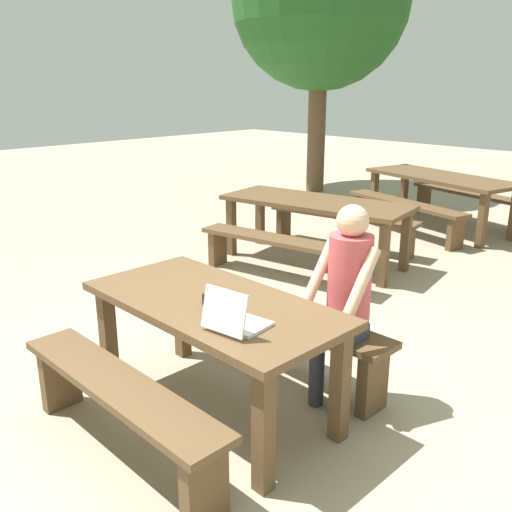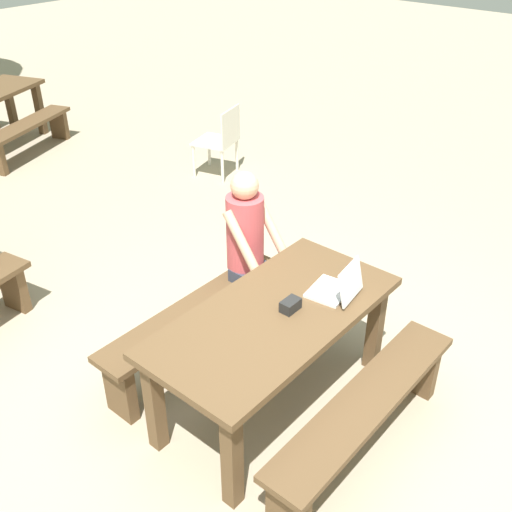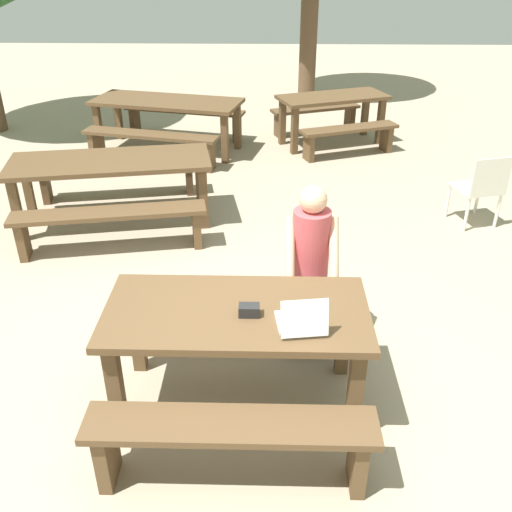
# 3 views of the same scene
# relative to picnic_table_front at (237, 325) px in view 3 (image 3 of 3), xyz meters

# --- Properties ---
(ground_plane) EXTENTS (30.00, 30.00, 0.00)m
(ground_plane) POSITION_rel_picnic_table_front_xyz_m (0.00, 0.00, -0.64)
(ground_plane) COLOR tan
(picnic_table_front) EXTENTS (1.69, 0.82, 0.75)m
(picnic_table_front) POSITION_rel_picnic_table_front_xyz_m (0.00, 0.00, 0.00)
(picnic_table_front) COLOR brown
(picnic_table_front) RESTS_ON ground
(bench_near) EXTENTS (1.65, 0.30, 0.47)m
(bench_near) POSITION_rel_picnic_table_front_xyz_m (0.00, -0.68, -0.29)
(bench_near) COLOR brown
(bench_near) RESTS_ON ground
(bench_far) EXTENTS (1.65, 0.30, 0.47)m
(bench_far) POSITION_rel_picnic_table_front_xyz_m (0.00, 0.68, -0.29)
(bench_far) COLOR brown
(bench_far) RESTS_ON ground
(laptop) EXTENTS (0.32, 0.32, 0.25)m
(laptop) POSITION_rel_picnic_table_front_xyz_m (0.40, -0.19, 0.18)
(laptop) COLOR white
(laptop) RESTS_ON picnic_table_front
(small_pouch) EXTENTS (0.13, 0.08, 0.07)m
(small_pouch) POSITION_rel_picnic_table_front_xyz_m (0.08, -0.06, 0.15)
(small_pouch) COLOR black
(small_pouch) RESTS_ON picnic_table_front
(person_seated) EXTENTS (0.38, 0.39, 1.32)m
(person_seated) POSITION_rel_picnic_table_front_xyz_m (0.51, 0.64, 0.13)
(person_seated) COLOR #333847
(person_seated) RESTS_ON ground
(plastic_chair) EXTENTS (0.54, 0.54, 0.82)m
(plastic_chair) POSITION_rel_picnic_table_front_xyz_m (2.49, 2.80, -0.19)
(plastic_chair) COLOR silver
(plastic_chair) RESTS_ON ground
(picnic_table_mid) EXTENTS (2.24, 1.18, 0.73)m
(picnic_table_mid) POSITION_rel_picnic_table_front_xyz_m (-1.51, 2.80, -0.00)
(picnic_table_mid) COLOR brown
(picnic_table_mid) RESTS_ON ground
(bench_mid_south) EXTENTS (1.94, 0.64, 0.45)m
(bench_mid_south) POSITION_rel_picnic_table_front_xyz_m (-1.39, 2.11, -0.30)
(bench_mid_south) COLOR brown
(bench_mid_south) RESTS_ON ground
(bench_mid_north) EXTENTS (1.94, 0.64, 0.45)m
(bench_mid_north) POSITION_rel_picnic_table_front_xyz_m (-1.64, 3.49, -0.30)
(bench_mid_north) COLOR brown
(bench_mid_north) RESTS_ON ground
(picnic_table_rear) EXTENTS (1.76, 1.22, 0.74)m
(picnic_table_rear) POSITION_rel_picnic_table_front_xyz_m (1.14, 5.63, -0.03)
(picnic_table_rear) COLOR brown
(picnic_table_rear) RESTS_ON ground
(bench_rear_south) EXTENTS (1.47, 0.80, 0.42)m
(bench_rear_south) POSITION_rel_picnic_table_front_xyz_m (1.35, 5.08, -0.32)
(bench_rear_south) COLOR brown
(bench_rear_south) RESTS_ON ground
(bench_rear_north) EXTENTS (1.47, 0.80, 0.42)m
(bench_rear_north) POSITION_rel_picnic_table_front_xyz_m (0.93, 6.17, -0.32)
(bench_rear_north) COLOR brown
(bench_rear_north) RESTS_ON ground
(picnic_table_distant) EXTENTS (2.28, 1.30, 0.75)m
(picnic_table_distant) POSITION_rel_picnic_table_front_xyz_m (-1.30, 5.27, 0.01)
(picnic_table_distant) COLOR brown
(picnic_table_distant) RESTS_ON ground
(bench_distant_south) EXTENTS (1.95, 0.73, 0.45)m
(bench_distant_south) POSITION_rel_picnic_table_front_xyz_m (-1.45, 4.63, -0.29)
(bench_distant_south) COLOR brown
(bench_distant_south) RESTS_ON ground
(bench_distant_north) EXTENTS (1.95, 0.73, 0.45)m
(bench_distant_north) POSITION_rel_picnic_table_front_xyz_m (-1.15, 5.91, -0.29)
(bench_distant_north) COLOR brown
(bench_distant_north) RESTS_ON ground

